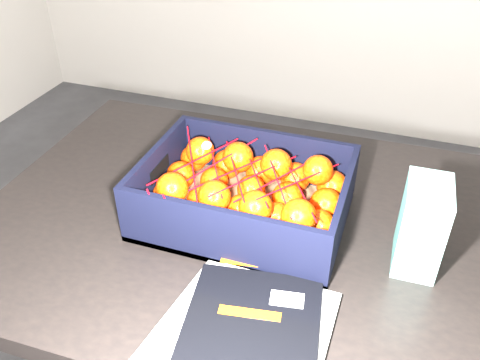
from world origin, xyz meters
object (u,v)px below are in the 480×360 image
(magazine_stack, at_px, (243,338))
(produce_crate, at_px, (245,201))
(table, at_px, (272,259))
(retail_carton, at_px, (421,226))

(magazine_stack, relative_size, produce_crate, 0.90)
(magazine_stack, xyz_separation_m, produce_crate, (-0.10, 0.29, 0.03))
(table, relative_size, magazine_stack, 3.44)
(produce_crate, xyz_separation_m, retail_carton, (0.33, -0.02, 0.04))
(magazine_stack, bearing_deg, retail_carton, 49.07)
(table, relative_size, retail_carton, 7.33)
(table, distance_m, retail_carton, 0.33)
(table, relative_size, produce_crate, 3.08)
(magazine_stack, distance_m, produce_crate, 0.31)
(table, bearing_deg, produce_crate, -179.86)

